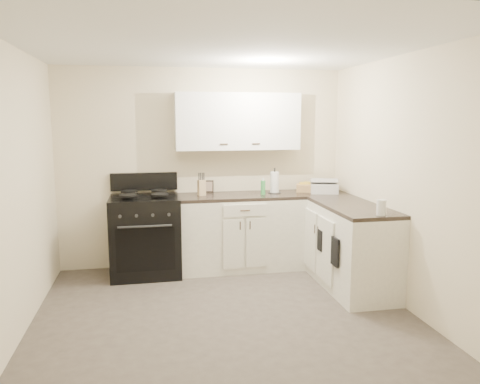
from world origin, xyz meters
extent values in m
plane|color=#473F38|center=(0.00, 0.00, 0.00)|extent=(3.60, 3.60, 0.00)
plane|color=white|center=(0.00, 0.00, 2.50)|extent=(3.60, 3.60, 0.00)
plane|color=beige|center=(0.00, 1.80, 1.25)|extent=(3.60, 0.00, 3.60)
plane|color=beige|center=(1.80, 0.00, 1.25)|extent=(0.00, 3.60, 3.60)
plane|color=beige|center=(-1.80, 0.00, 1.25)|extent=(0.00, 3.60, 3.60)
plane|color=beige|center=(0.00, -1.80, 1.25)|extent=(3.60, 0.00, 3.60)
cube|color=beige|center=(0.43, 1.50, 0.45)|extent=(1.55, 0.60, 0.90)
cube|color=beige|center=(1.50, 0.85, 0.45)|extent=(0.60, 1.90, 0.90)
cube|color=black|center=(0.43, 1.50, 0.92)|extent=(1.55, 0.60, 0.04)
cube|color=black|center=(1.50, 0.85, 0.92)|extent=(0.60, 1.90, 0.04)
cube|color=white|center=(0.43, 1.65, 1.84)|extent=(1.55, 0.30, 0.70)
cube|color=black|center=(-0.74, 1.48, 0.46)|extent=(0.82, 0.70, 0.99)
cube|color=tan|center=(-0.05, 1.53, 1.04)|extent=(0.10, 0.10, 0.19)
cylinder|color=white|center=(0.88, 1.55, 1.07)|extent=(0.13, 0.13, 0.27)
cylinder|color=green|center=(0.71, 1.45, 1.03)|extent=(0.06, 0.06, 0.18)
cube|color=black|center=(0.07, 1.76, 1.02)|extent=(0.13, 0.07, 0.16)
cube|color=tan|center=(1.33, 1.57, 0.99)|extent=(0.33, 0.27, 0.10)
cube|color=silver|center=(1.51, 1.45, 1.00)|extent=(0.41, 0.40, 0.12)
cylinder|color=silver|center=(1.54, 0.00, 1.02)|extent=(0.12, 0.12, 0.15)
cube|color=black|center=(1.18, 0.25, 0.52)|extent=(0.02, 0.17, 0.30)
cube|color=black|center=(1.18, 0.68, 0.53)|extent=(0.02, 0.14, 0.24)
camera|label=1|loc=(-0.69, -4.13, 1.87)|focal=35.00mm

